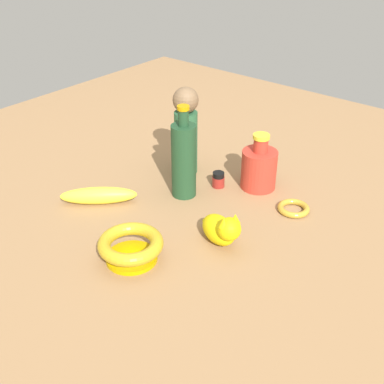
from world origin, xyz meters
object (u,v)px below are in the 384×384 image
object	(u,v)px
cat_figurine	(221,229)
bottle_short	(259,167)
person_figure_adult	(186,130)
nail_polish_jar	(218,180)
banana	(99,196)
bowl	(131,246)
bottle_tall	(184,159)
bangle	(294,208)

from	to	relation	value
cat_figurine	bottle_short	world-z (taller)	bottle_short
person_figure_adult	nail_polish_jar	size ratio (longest dim) A/B	5.93
person_figure_adult	bottle_short	world-z (taller)	person_figure_adult
nail_polish_jar	banana	size ratio (longest dim) A/B	0.21
bowl	person_figure_adult	bearing A→B (deg)	113.62
bottle_tall	cat_figurine	distance (m)	0.24
bottle_tall	cat_figurine	size ratio (longest dim) A/B	1.87
person_figure_adult	bottle_tall	distance (m)	0.13
bottle_tall	banana	distance (m)	0.24
nail_polish_jar	bottle_short	bearing A→B (deg)	38.37
nail_polish_jar	banana	bearing A→B (deg)	-125.01
cat_figurine	bottle_tall	bearing A→B (deg)	151.22
nail_polish_jar	banana	world-z (taller)	banana
bottle_tall	banana	world-z (taller)	bottle_tall
person_figure_adult	banana	distance (m)	0.30
person_figure_adult	bowl	world-z (taller)	person_figure_adult
cat_figurine	bowl	bearing A→B (deg)	-124.11
banana	bottle_short	distance (m)	0.43
bottle_short	banana	bearing A→B (deg)	-129.15
bangle	person_figure_adult	bearing A→B (deg)	-178.29
bangle	nail_polish_jar	distance (m)	0.22
bottle_tall	bangle	size ratio (longest dim) A/B	3.08
person_figure_adult	nail_polish_jar	distance (m)	0.16
person_figure_adult	banana	bearing A→B (deg)	-102.68
person_figure_adult	cat_figurine	world-z (taller)	person_figure_adult
cat_figurine	bottle_short	size ratio (longest dim) A/B	0.86
person_figure_adult	bangle	distance (m)	0.36
person_figure_adult	bottle_tall	world-z (taller)	person_figure_adult
bottle_short	cat_figurine	bearing A→B (deg)	-74.19
cat_figurine	bowl	world-z (taller)	cat_figurine
person_figure_adult	bangle	bearing A→B (deg)	1.71
person_figure_adult	bottle_short	distance (m)	0.23
cat_figurine	bowl	xyz separation A→B (m)	(-0.12, -0.17, -0.00)
person_figure_adult	bottle_short	size ratio (longest dim) A/B	1.62
person_figure_adult	bangle	world-z (taller)	person_figure_adult
bottle_tall	bangle	distance (m)	0.30
person_figure_adult	nail_polish_jar	bearing A→B (deg)	-4.94
cat_figurine	bangle	distance (m)	0.23
bowl	bottle_short	size ratio (longest dim) A/B	0.92
person_figure_adult	cat_figurine	xyz separation A→B (m)	(0.28, -0.21, -0.09)
cat_figurine	banana	xyz separation A→B (m)	(-0.35, -0.06, -0.02)
bangle	bottle_short	distance (m)	0.15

